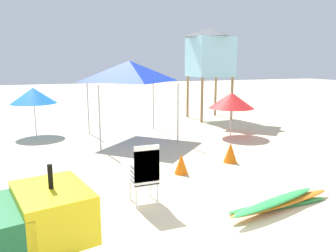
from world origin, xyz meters
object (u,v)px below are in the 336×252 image
at_px(beach_umbrella_mid, 231,100).
at_px(stacked_plastic_chairs, 145,170).
at_px(traffic_cone_near, 230,153).
at_px(popup_canopy, 129,71).
at_px(surfboard_pile, 279,203).
at_px(traffic_cone_far, 181,164).
at_px(beach_umbrella_left, 33,96).
at_px(lifeguard_tower, 210,52).

bearing_deg(beach_umbrella_mid, stacked_plastic_chairs, -135.41).
bearing_deg(traffic_cone_near, popup_canopy, 115.03).
distance_m(popup_canopy, traffic_cone_near, 4.74).
height_order(surfboard_pile, beach_umbrella_mid, beach_umbrella_mid).
bearing_deg(surfboard_pile, traffic_cone_near, 76.00).
height_order(popup_canopy, beach_umbrella_mid, popup_canopy).
xyz_separation_m(traffic_cone_near, traffic_cone_far, (-1.63, -0.39, -0.02)).
bearing_deg(surfboard_pile, beach_umbrella_left, 116.80).
bearing_deg(beach_umbrella_mid, popup_canopy, 165.11).
distance_m(lifeguard_tower, beach_umbrella_left, 8.04).
distance_m(surfboard_pile, traffic_cone_near, 2.97).
bearing_deg(popup_canopy, traffic_cone_near, -64.97).
relative_size(popup_canopy, traffic_cone_far, 5.57).
height_order(traffic_cone_near, traffic_cone_far, traffic_cone_near).
height_order(surfboard_pile, popup_canopy, popup_canopy).
distance_m(surfboard_pile, beach_umbrella_left, 9.60).
xyz_separation_m(popup_canopy, traffic_cone_far, (0.17, -4.23, -2.14)).
height_order(surfboard_pile, traffic_cone_near, traffic_cone_near).
distance_m(stacked_plastic_chairs, beach_umbrella_left, 7.71).
distance_m(popup_canopy, traffic_cone_far, 4.75).
bearing_deg(lifeguard_tower, traffic_cone_near, -113.20).
height_order(lifeguard_tower, beach_umbrella_left, lifeguard_tower).
bearing_deg(stacked_plastic_chairs, traffic_cone_near, 31.09).
distance_m(stacked_plastic_chairs, lifeguard_tower, 10.46).
height_order(stacked_plastic_chairs, popup_canopy, popup_canopy).
bearing_deg(lifeguard_tower, popup_canopy, -149.54).
xyz_separation_m(stacked_plastic_chairs, surfboard_pile, (2.26, -1.08, -0.58)).
xyz_separation_m(stacked_plastic_chairs, traffic_cone_near, (2.98, 1.80, -0.43)).
relative_size(surfboard_pile, beach_umbrella_mid, 1.54).
relative_size(lifeguard_tower, beach_umbrella_left, 2.41).
xyz_separation_m(stacked_plastic_chairs, beach_umbrella_left, (-2.02, 7.40, 0.79)).
xyz_separation_m(surfboard_pile, traffic_cone_far, (-0.91, 2.49, 0.13)).
bearing_deg(lifeguard_tower, stacked_plastic_chairs, -124.73).
distance_m(beach_umbrella_left, beach_umbrella_mid, 7.30).
height_order(beach_umbrella_mid, traffic_cone_far, beach_umbrella_mid).
bearing_deg(popup_canopy, traffic_cone_far, -87.70).
distance_m(stacked_plastic_chairs, popup_canopy, 6.01).
height_order(stacked_plastic_chairs, traffic_cone_far, stacked_plastic_chairs).
distance_m(lifeguard_tower, traffic_cone_near, 7.70).
bearing_deg(lifeguard_tower, surfboard_pile, -110.51).
xyz_separation_m(stacked_plastic_chairs, popup_canopy, (1.18, 5.64, 1.69)).
bearing_deg(surfboard_pile, lifeguard_tower, 69.49).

